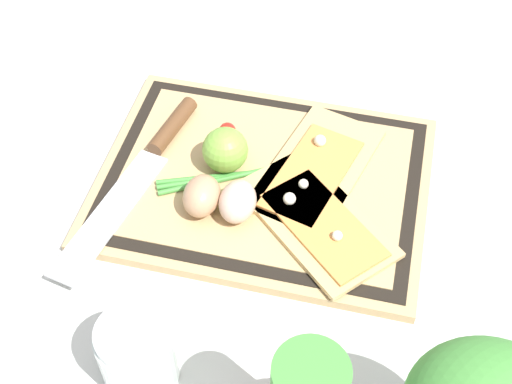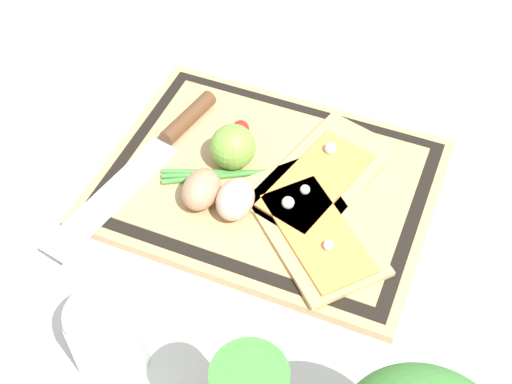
{
  "view_description": "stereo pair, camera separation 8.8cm",
  "coord_description": "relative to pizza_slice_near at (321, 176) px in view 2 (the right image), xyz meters",
  "views": [
    {
      "loc": [
        -0.13,
        0.59,
        0.71
      ],
      "look_at": [
        0.0,
        0.04,
        0.03
      ],
      "focal_mm": 50.0,
      "sensor_mm": 36.0,
      "label": 1
    },
    {
      "loc": [
        -0.22,
        0.57,
        0.71
      ],
      "look_at": [
        0.0,
        0.04,
        0.03
      ],
      "focal_mm": 50.0,
      "sensor_mm": 36.0,
      "label": 2
    }
  ],
  "objects": [
    {
      "name": "ground_plane",
      "position": [
        0.06,
        0.03,
        -0.02
      ],
      "size": [
        6.0,
        6.0,
        0.0
      ],
      "primitive_type": "plane",
      "color": "silver"
    },
    {
      "name": "cutting_board",
      "position": [
        0.06,
        0.03,
        -0.01
      ],
      "size": [
        0.42,
        0.32,
        0.02
      ],
      "color": "tan",
      "rests_on": "ground_plane"
    },
    {
      "name": "pizza_slice_near",
      "position": [
        0.0,
        0.0,
        0.0
      ],
      "size": [
        0.16,
        0.23,
        0.02
      ],
      "color": "tan",
      "rests_on": "cutting_board"
    },
    {
      "name": "pizza_slice_far",
      "position": [
        -0.02,
        0.08,
        0.0
      ],
      "size": [
        0.23,
        0.22,
        0.02
      ],
      "color": "tan",
      "rests_on": "cutting_board"
    },
    {
      "name": "knife",
      "position": [
        0.21,
        0.03,
        0.0
      ],
      "size": [
        0.09,
        0.32,
        0.02
      ],
      "color": "silver",
      "rests_on": "cutting_board"
    },
    {
      "name": "egg_brown",
      "position": [
        0.13,
        0.09,
        0.02
      ],
      "size": [
        0.05,
        0.06,
        0.05
      ],
      "primitive_type": "ellipsoid",
      "color": "tan",
      "rests_on": "cutting_board"
    },
    {
      "name": "egg_pink",
      "position": [
        0.08,
        0.09,
        0.02
      ],
      "size": [
        0.05,
        0.06,
        0.05
      ],
      "primitive_type": "ellipsoid",
      "color": "beige",
      "rests_on": "cutting_board"
    },
    {
      "name": "lime",
      "position": [
        0.12,
        0.02,
        0.02
      ],
      "size": [
        0.06,
        0.06,
        0.06
      ],
      "primitive_type": "sphere",
      "color": "#7FB742",
      "rests_on": "cutting_board"
    },
    {
      "name": "cherry_tomato_red",
      "position": [
        0.13,
        -0.04,
        0.01
      ],
      "size": [
        0.02,
        0.02,
        0.02
      ],
      "primitive_type": "sphere",
      "color": "red",
      "rests_on": "cutting_board"
    },
    {
      "name": "scallion_bunch",
      "position": [
        0.08,
        0.03,
        -0.0
      ],
      "size": [
        0.23,
        0.13,
        0.01
      ],
      "color": "#47933D",
      "rests_on": "cutting_board"
    },
    {
      "name": "sauce_jar",
      "position": [
        0.13,
        0.31,
        0.02
      ],
      "size": [
        0.08,
        0.08,
        0.09
      ],
      "color": "silver",
      "rests_on": "ground_plane"
    }
  ]
}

